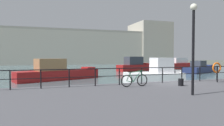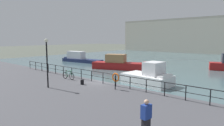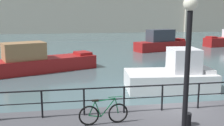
{
  "view_description": "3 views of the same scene",
  "coord_description": "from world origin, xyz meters",
  "px_view_note": "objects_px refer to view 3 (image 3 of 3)",
  "views": [
    {
      "loc": [
        -8.04,
        -12.58,
        2.76
      ],
      "look_at": [
        -1.98,
        6.3,
        2.12
      ],
      "focal_mm": 31.99,
      "sensor_mm": 36.0,
      "label": 1
    },
    {
      "loc": [
        13.59,
        -14.1,
        5.23
      ],
      "look_at": [
        -2.41,
        4.38,
        2.16
      ],
      "focal_mm": 32.0,
      "sensor_mm": 36.0,
      "label": 2
    },
    {
      "loc": [
        -4.31,
        -10.48,
        4.83
      ],
      "look_at": [
        -1.73,
        4.89,
        1.91
      ],
      "focal_mm": 42.67,
      "sensor_mm": 36.0,
      "label": 3
    }
  ],
  "objects_px": {
    "moored_red_daysailer": "(35,62)",
    "parked_bicycle": "(104,114)",
    "mooring_bollard": "(187,119)",
    "moored_cabin_cruiser": "(161,42)",
    "moored_harbor_tender": "(173,76)",
    "harbor_building": "(108,8)",
    "quay_lamp_post": "(187,64)"
  },
  "relations": [
    {
      "from": "moored_harbor_tender",
      "to": "quay_lamp_post",
      "type": "xyz_separation_m",
      "value": [
        -3.94,
        -10.22,
        2.82
      ]
    },
    {
      "from": "moored_cabin_cruiser",
      "to": "quay_lamp_post",
      "type": "distance_m",
      "value": 29.3
    },
    {
      "from": "harbor_building",
      "to": "moored_red_daysailer",
      "type": "relative_size",
      "value": 7.77
    },
    {
      "from": "moored_red_daysailer",
      "to": "parked_bicycle",
      "type": "distance_m",
      "value": 14.17
    },
    {
      "from": "moored_red_daysailer",
      "to": "mooring_bollard",
      "type": "xyz_separation_m",
      "value": [
        6.74,
        -14.19,
        0.29
      ]
    },
    {
      "from": "moored_cabin_cruiser",
      "to": "quay_lamp_post",
      "type": "relative_size",
      "value": 1.79
    },
    {
      "from": "moored_red_daysailer",
      "to": "parked_bicycle",
      "type": "relative_size",
      "value": 5.68
    },
    {
      "from": "moored_cabin_cruiser",
      "to": "quay_lamp_post",
      "type": "bearing_deg",
      "value": -127.38
    },
    {
      "from": "moored_cabin_cruiser",
      "to": "mooring_bollard",
      "type": "relative_size",
      "value": 17.19
    },
    {
      "from": "harbor_building",
      "to": "mooring_bollard",
      "type": "height_order",
      "value": "harbor_building"
    },
    {
      "from": "moored_red_daysailer",
      "to": "mooring_bollard",
      "type": "relative_size",
      "value": 22.84
    },
    {
      "from": "harbor_building",
      "to": "moored_harbor_tender",
      "type": "relative_size",
      "value": 13.61
    },
    {
      "from": "parked_bicycle",
      "to": "harbor_building",
      "type": "bearing_deg",
      "value": 77.49
    },
    {
      "from": "parked_bicycle",
      "to": "moored_red_daysailer",
      "type": "bearing_deg",
      "value": 102.24
    },
    {
      "from": "harbor_building",
      "to": "moored_red_daysailer",
      "type": "height_order",
      "value": "harbor_building"
    },
    {
      "from": "moored_red_daysailer",
      "to": "quay_lamp_post",
      "type": "xyz_separation_m",
      "value": [
        5.37,
        -16.88,
        2.8
      ]
    },
    {
      "from": "harbor_building",
      "to": "quay_lamp_post",
      "type": "xyz_separation_m",
      "value": [
        -8.43,
        -67.44,
        -2.58
      ]
    },
    {
      "from": "harbor_building",
      "to": "moored_harbor_tender",
      "type": "bearing_deg",
      "value": -94.48
    },
    {
      "from": "moored_cabin_cruiser",
      "to": "moored_harbor_tender",
      "type": "bearing_deg",
      "value": -126.02
    },
    {
      "from": "moored_cabin_cruiser",
      "to": "moored_harbor_tender",
      "type": "relative_size",
      "value": 1.32
    },
    {
      "from": "moored_cabin_cruiser",
      "to": "parked_bicycle",
      "type": "height_order",
      "value": "moored_cabin_cruiser"
    },
    {
      "from": "harbor_building",
      "to": "quay_lamp_post",
      "type": "relative_size",
      "value": 18.49
    },
    {
      "from": "moored_harbor_tender",
      "to": "parked_bicycle",
      "type": "distance_m",
      "value": 8.83
    },
    {
      "from": "harbor_building",
      "to": "moored_harbor_tender",
      "type": "height_order",
      "value": "harbor_building"
    },
    {
      "from": "harbor_building",
      "to": "moored_cabin_cruiser",
      "type": "height_order",
      "value": "harbor_building"
    },
    {
      "from": "moored_red_daysailer",
      "to": "moored_harbor_tender",
      "type": "bearing_deg",
      "value": -57.35
    },
    {
      "from": "mooring_bollard",
      "to": "moored_cabin_cruiser",
      "type": "bearing_deg",
      "value": 72.11
    },
    {
      "from": "parked_bicycle",
      "to": "moored_harbor_tender",
      "type": "bearing_deg",
      "value": 48.34
    },
    {
      "from": "quay_lamp_post",
      "to": "mooring_bollard",
      "type": "bearing_deg",
      "value": 63.01
    },
    {
      "from": "parked_bicycle",
      "to": "mooring_bollard",
      "type": "height_order",
      "value": "parked_bicycle"
    },
    {
      "from": "moored_cabin_cruiser",
      "to": "moored_red_daysailer",
      "type": "relative_size",
      "value": 0.75
    },
    {
      "from": "moored_cabin_cruiser",
      "to": "mooring_bollard",
      "type": "height_order",
      "value": "moored_cabin_cruiser"
    }
  ]
}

